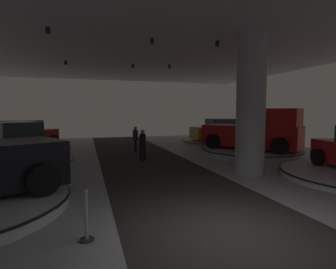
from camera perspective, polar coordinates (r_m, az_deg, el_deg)
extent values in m
cube|color=#B2B2B7|center=(5.88, 13.84, -20.37)|extent=(24.00, 44.00, 0.05)
cube|color=#383330|center=(5.87, 13.85, -20.12)|extent=(4.40, 44.00, 0.01)
cylinder|color=black|center=(10.95, -24.12, 19.51)|extent=(0.16, 0.16, 0.22)
cylinder|color=black|center=(17.18, -20.85, 14.06)|extent=(0.16, 0.16, 0.22)
cylinder|color=black|center=(11.51, -3.42, 19.16)|extent=(0.16, 0.16, 0.22)
cylinder|color=black|center=(17.35, -7.44, 14.24)|extent=(0.16, 0.16, 0.22)
cylinder|color=black|center=(12.06, 10.41, 18.43)|extent=(0.16, 0.16, 0.22)
cylinder|color=black|center=(17.42, 0.32, 14.24)|extent=(0.16, 0.16, 0.22)
cylinder|color=#ADADB2|center=(11.02, 17.15, 6.08)|extent=(1.12, 1.12, 5.50)
cylinder|color=black|center=(12.86, 29.14, -4.22)|extent=(0.36, 0.71, 0.68)
sphere|color=white|center=(13.61, 29.49, -2.15)|extent=(0.18, 0.18, 0.18)
cylinder|color=#B7B7BC|center=(19.48, -28.02, -2.70)|extent=(5.44, 5.44, 0.22)
cylinder|color=black|center=(19.47, -28.03, -2.46)|extent=(5.55, 5.55, 0.05)
cube|color=red|center=(19.41, -28.10, -0.59)|extent=(3.88, 4.48, 0.90)
cube|color=#2D3842|center=(19.26, -28.51, 1.59)|extent=(2.37, 2.45, 0.70)
cylinder|color=black|center=(21.14, -27.18, -0.89)|extent=(0.57, 0.68, 0.68)
cylinder|color=black|center=(19.78, -23.08, -1.10)|extent=(0.57, 0.68, 0.68)
cylinder|color=black|center=(17.74, -29.13, -1.96)|extent=(0.57, 0.68, 0.68)
sphere|color=white|center=(21.21, -25.06, 0.24)|extent=(0.18, 0.18, 0.18)
sphere|color=white|center=(20.55, -23.03, 0.18)|extent=(0.18, 0.18, 0.18)
cylinder|color=#B7B7BC|center=(16.31, 17.10, -3.48)|extent=(5.57, 5.57, 0.35)
cylinder|color=black|center=(16.29, 17.12, -2.98)|extent=(5.68, 5.68, 0.05)
cube|color=red|center=(16.20, 17.19, -0.24)|extent=(4.87, 5.50, 1.20)
cube|color=red|center=(15.69, 23.18, 3.27)|extent=(2.54, 2.50, 1.00)
cube|color=#28333D|center=(15.81, 21.37, 3.33)|extent=(1.44, 1.12, 0.75)
cylinder|color=black|center=(16.89, 24.42, -1.39)|extent=(0.73, 0.84, 0.84)
cylinder|color=black|center=(14.60, 22.56, -2.23)|extent=(0.73, 0.84, 0.84)
cylinder|color=black|center=(17.99, 12.77, -0.72)|extent=(0.73, 0.84, 0.84)
cylinder|color=black|center=(15.87, 9.42, -1.40)|extent=(0.73, 0.84, 0.84)
cylinder|color=#B7B7BC|center=(21.73, 10.55, -1.49)|extent=(5.57, 5.57, 0.22)
cylinder|color=black|center=(21.72, 10.56, -1.28)|extent=(5.69, 5.69, 0.05)
cube|color=#B77519|center=(21.66, 10.58, 0.40)|extent=(4.21, 1.83, 0.90)
cube|color=#2D3842|center=(21.69, 10.97, 2.38)|extent=(1.91, 1.58, 0.70)
cylinder|color=black|center=(20.17, 8.25, -0.66)|extent=(0.68, 0.23, 0.68)
cylinder|color=black|center=(21.99, 6.07, -0.18)|extent=(0.68, 0.23, 0.68)
cylinder|color=black|center=(21.52, 15.17, -0.43)|extent=(0.68, 0.23, 0.68)
cylinder|color=black|center=(23.23, 12.59, -0.01)|extent=(0.68, 0.23, 0.68)
sphere|color=white|center=(20.34, 6.06, 0.50)|extent=(0.18, 0.18, 0.18)
sphere|color=white|center=(21.26, 5.03, 0.69)|extent=(0.18, 0.18, 0.18)
cylinder|color=black|center=(7.67, -25.02, -8.70)|extent=(0.87, 0.63, 0.84)
cylinder|color=black|center=(9.88, -29.58, -5.92)|extent=(0.87, 0.63, 0.84)
cylinder|color=silver|center=(13.50, -29.40, -5.62)|extent=(4.63, 4.63, 0.33)
cylinder|color=black|center=(13.48, -29.42, -5.05)|extent=(4.72, 4.72, 0.05)
cube|color=#2D5638|center=(13.39, -29.54, -2.34)|extent=(3.67, 4.53, 0.90)
cube|color=#2D3842|center=(13.19, -29.47, 0.82)|extent=(2.30, 2.43, 0.70)
cylinder|color=black|center=(15.08, -27.54, -2.56)|extent=(0.53, 0.70, 0.68)
cylinder|color=black|center=(11.79, -31.99, -4.67)|extent=(0.53, 0.70, 0.68)
cylinder|color=black|center=(12.45, -23.08, -3.85)|extent=(0.53, 0.70, 0.68)
sphere|color=white|center=(15.48, -30.14, -1.07)|extent=(0.18, 0.18, 0.18)
cylinder|color=black|center=(16.47, -6.91, -2.43)|extent=(0.14, 0.14, 0.80)
cylinder|color=black|center=(16.29, -6.88, -2.51)|extent=(0.14, 0.14, 0.80)
cylinder|color=#233851|center=(16.31, -6.92, -0.17)|extent=(0.32, 0.32, 0.62)
sphere|color=beige|center=(16.28, -6.93, 1.30)|extent=(0.22, 0.22, 0.22)
cylinder|color=black|center=(13.65, -5.03, -3.91)|extent=(0.14, 0.14, 0.80)
cylinder|color=black|center=(13.62, -5.76, -3.93)|extent=(0.14, 0.14, 0.80)
cylinder|color=black|center=(13.55, -5.41, -1.16)|extent=(0.32, 0.32, 0.62)
sphere|color=beige|center=(13.52, -5.43, 0.61)|extent=(0.22, 0.22, 0.22)
cylinder|color=#333338|center=(5.75, -16.82, -20.55)|extent=(0.28, 0.28, 0.04)
cylinder|color=#B2B2B7|center=(5.57, -16.94, -16.27)|extent=(0.07, 0.07, 0.96)
sphere|color=#B2B2B7|center=(5.42, -17.07, -11.52)|extent=(0.10, 0.10, 0.10)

